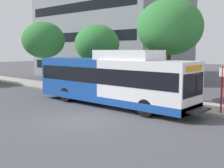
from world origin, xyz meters
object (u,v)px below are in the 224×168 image
(transit_bus, at_px, (111,80))
(street_tree_far_block, at_px, (43,40))
(bus_stop_sign_pole, at_px, (222,86))
(street_tree_near_stop, at_px, (170,27))
(street_tree_mid_block, at_px, (97,44))

(transit_bus, distance_m, street_tree_far_block, 13.59)
(bus_stop_sign_pole, bearing_deg, street_tree_near_stop, 65.60)
(transit_bus, xyz_separation_m, street_tree_mid_block, (4.16, 5.36, 2.46))
(street_tree_mid_block, bearing_deg, street_tree_near_stop, -91.15)
(transit_bus, bearing_deg, street_tree_far_block, 73.75)
(street_tree_mid_block, distance_m, street_tree_far_block, 7.40)
(street_tree_near_stop, bearing_deg, bus_stop_sign_pole, -114.40)
(street_tree_near_stop, xyz_separation_m, street_tree_mid_block, (0.15, 7.28, -1.06))
(street_tree_mid_block, bearing_deg, bus_stop_sign_pole, -100.60)
(transit_bus, height_order, street_tree_near_stop, street_tree_near_stop)
(street_tree_mid_block, relative_size, street_tree_far_block, 0.89)
(street_tree_far_block, bearing_deg, street_tree_near_stop, -88.82)
(transit_bus, bearing_deg, street_tree_mid_block, 52.18)
(bus_stop_sign_pole, xyz_separation_m, street_tree_near_stop, (2.07, 4.56, 3.58))
(street_tree_near_stop, xyz_separation_m, street_tree_far_block, (-0.30, 14.65, -0.58))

